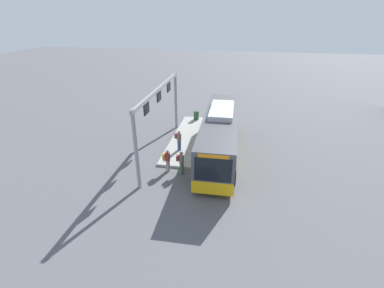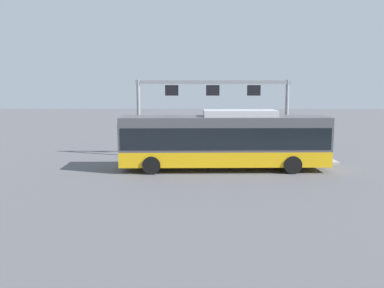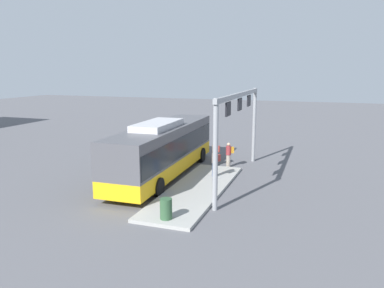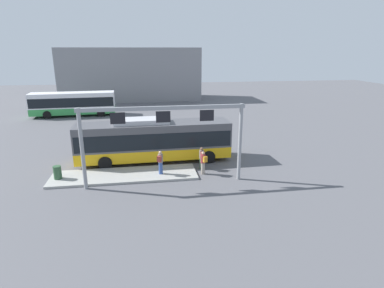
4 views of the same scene
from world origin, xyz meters
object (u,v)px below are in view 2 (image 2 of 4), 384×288
at_px(person_waiting_near, 169,148).
at_px(trash_bin, 323,151).
at_px(person_boarding, 170,146).
at_px(person_waiting_mid, 216,144).
at_px(bus_main, 224,139).

distance_m(person_waiting_near, trash_bin, 9.97).
relative_size(person_boarding, person_waiting_mid, 1.00).
height_order(bus_main, trash_bin, bus_main).
bearing_deg(person_boarding, person_waiting_near, -27.63).
distance_m(bus_main, person_waiting_mid, 3.28).
relative_size(bus_main, person_waiting_mid, 7.12).
bearing_deg(trash_bin, person_boarding, -1.91).
bearing_deg(person_boarding, trash_bin, 64.35).
distance_m(person_boarding, trash_bin, 9.89).
relative_size(person_waiting_near, trash_bin, 1.86).
distance_m(bus_main, trash_bin, 7.33).
bearing_deg(person_waiting_near, person_waiting_mid, 99.53).
relative_size(person_boarding, trash_bin, 1.86).
height_order(bus_main, person_waiting_near, bus_main).
bearing_deg(person_waiting_near, person_boarding, 169.83).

